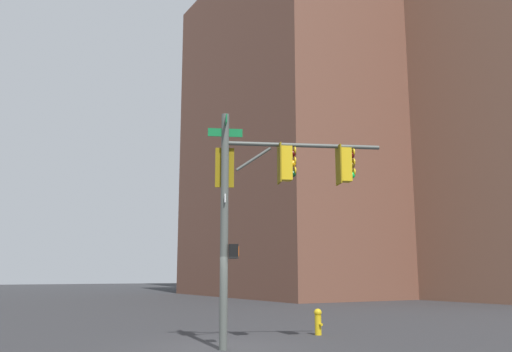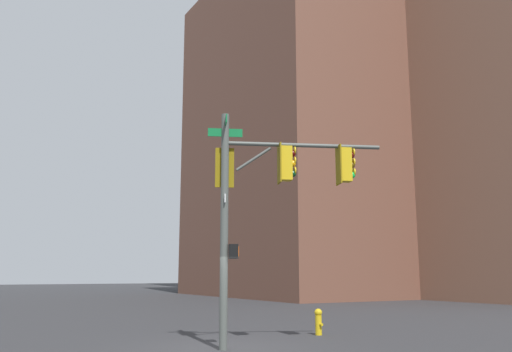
{
  "view_description": "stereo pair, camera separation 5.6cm",
  "coord_description": "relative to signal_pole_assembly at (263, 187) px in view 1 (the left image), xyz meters",
  "views": [
    {
      "loc": [
        14.13,
        -6.89,
        2.04
      ],
      "look_at": [
        0.71,
        0.71,
        4.81
      ],
      "focal_mm": 38.22,
      "sensor_mm": 36.0,
      "label": 1
    },
    {
      "loc": [
        14.16,
        -6.84,
        2.04
      ],
      "look_at": [
        0.71,
        0.71,
        4.81
      ],
      "focal_mm": 38.22,
      "sensor_mm": 36.0,
      "label": 2
    }
  ],
  "objects": [
    {
      "name": "fire_hydrant",
      "position": [
        -2.07,
        3.35,
        -4.02
      ],
      "size": [
        0.34,
        0.26,
        0.87
      ],
      "color": "gold",
      "rests_on": "ground_plane"
    },
    {
      "name": "building_glass_tower",
      "position": [
        -36.61,
        33.16,
        25.46
      ],
      "size": [
        27.87,
        24.5,
        59.89
      ],
      "primitive_type": "cube",
      "color": "#7A99B2",
      "rests_on": "ground_plane"
    },
    {
      "name": "ground_plane",
      "position": [
        -0.73,
        -0.94,
        -4.49
      ],
      "size": [
        200.0,
        200.0,
        0.0
      ],
      "primitive_type": "plane",
      "color": "#2D2D30"
    },
    {
      "name": "signal_pole_assembly",
      "position": [
        0.0,
        0.0,
        0.0
      ],
      "size": [
        2.4,
        4.76,
        6.62
      ],
      "rotation": [
        0.0,
        0.0,
        1.18
      ],
      "color": "#4C514C",
      "rests_on": "ground_plane"
    },
    {
      "name": "building_brick_midblock",
      "position": [
        -29.9,
        20.73,
        11.15
      ],
      "size": [
        22.79,
        14.29,
        31.28
      ],
      "primitive_type": "cube",
      "color": "brown",
      "rests_on": "ground_plane"
    }
  ]
}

